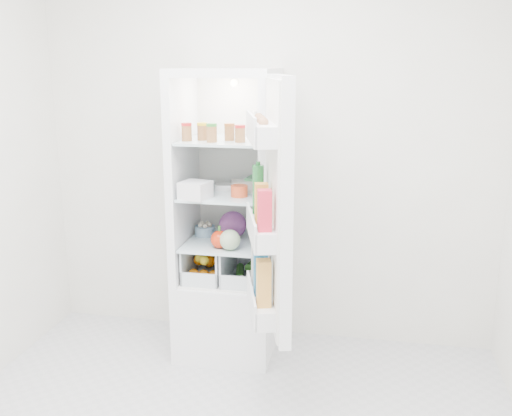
% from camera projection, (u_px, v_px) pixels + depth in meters
% --- Properties ---
extents(room_walls, '(3.02, 3.02, 2.61)m').
position_uv_depth(room_walls, '(201.00, 126.00, 2.21)').
color(room_walls, silver).
rests_on(room_walls, ground).
extents(refrigerator, '(0.60, 0.60, 1.80)m').
position_uv_depth(refrigerator, '(229.00, 250.00, 3.66)').
color(refrigerator, white).
rests_on(refrigerator, ground).
extents(shelf_low, '(0.49, 0.53, 0.01)m').
position_uv_depth(shelf_low, '(227.00, 241.00, 3.59)').
color(shelf_low, silver).
rests_on(shelf_low, refrigerator).
extents(shelf_mid, '(0.49, 0.53, 0.02)m').
position_uv_depth(shelf_mid, '(226.00, 193.00, 3.51)').
color(shelf_mid, silver).
rests_on(shelf_mid, refrigerator).
extents(shelf_top, '(0.49, 0.53, 0.02)m').
position_uv_depth(shelf_top, '(226.00, 140.00, 3.43)').
color(shelf_top, silver).
rests_on(shelf_top, refrigerator).
extents(crisper_left, '(0.23, 0.46, 0.22)m').
position_uv_depth(crisper_left, '(209.00, 260.00, 3.64)').
color(crisper_left, silver).
rests_on(crisper_left, refrigerator).
extents(crisper_right, '(0.23, 0.46, 0.22)m').
position_uv_depth(crisper_right, '(246.00, 262.00, 3.60)').
color(crisper_right, silver).
rests_on(crisper_right, refrigerator).
extents(condiment_jars, '(0.38, 0.16, 0.08)m').
position_uv_depth(condiment_jars, '(214.00, 134.00, 3.31)').
color(condiment_jars, '#B21919').
rests_on(condiment_jars, shelf_top).
extents(squeeze_bottle, '(0.06, 0.06, 0.17)m').
position_uv_depth(squeeze_bottle, '(257.00, 125.00, 3.40)').
color(squeeze_bottle, white).
rests_on(squeeze_bottle, shelf_top).
extents(tub_white, '(0.19, 0.19, 0.10)m').
position_uv_depth(tub_white, '(195.00, 190.00, 3.34)').
color(tub_white, white).
rests_on(tub_white, shelf_mid).
extents(tub_cream, '(0.16, 0.16, 0.07)m').
position_uv_depth(tub_cream, '(242.00, 186.00, 3.52)').
color(tub_cream, beige).
rests_on(tub_cream, shelf_mid).
extents(tin_red, '(0.11, 0.11, 0.07)m').
position_uv_depth(tin_red, '(239.00, 191.00, 3.39)').
color(tin_red, '#DC4821').
rests_on(tin_red, shelf_mid).
extents(foil_tray, '(0.16, 0.13, 0.04)m').
position_uv_depth(foil_tray, '(227.00, 187.00, 3.58)').
color(foil_tray, silver).
rests_on(foil_tray, shelf_mid).
extents(tub_green, '(0.12, 0.16, 0.08)m').
position_uv_depth(tub_green, '(256.00, 184.00, 3.56)').
color(tub_green, '#449759').
rests_on(tub_green, shelf_mid).
extents(red_cabbage, '(0.17, 0.17, 0.17)m').
position_uv_depth(red_cabbage, '(233.00, 225.00, 3.62)').
color(red_cabbage, '#571F5C').
rests_on(red_cabbage, shelf_low).
extents(bell_pepper, '(0.11, 0.11, 0.11)m').
position_uv_depth(bell_pepper, '(220.00, 239.00, 3.42)').
color(bell_pepper, red).
rests_on(bell_pepper, shelf_low).
extents(mushroom_bowl, '(0.14, 0.14, 0.06)m').
position_uv_depth(mushroom_bowl, '(205.00, 231.00, 3.68)').
color(mushroom_bowl, '#80A4BF').
rests_on(mushroom_bowl, shelf_low).
extents(salad_bag, '(0.12, 0.12, 0.12)m').
position_uv_depth(salad_bag, '(230.00, 240.00, 3.39)').
color(salad_bag, '#9AB487').
rests_on(salad_bag, shelf_low).
extents(citrus_pile, '(0.20, 0.31, 0.16)m').
position_uv_depth(citrus_pile, '(207.00, 265.00, 3.62)').
color(citrus_pile, orange).
rests_on(citrus_pile, refrigerator).
extents(veg_pile, '(0.16, 0.30, 0.10)m').
position_uv_depth(veg_pile, '(247.00, 269.00, 3.60)').
color(veg_pile, '#1E4A18').
rests_on(veg_pile, refrigerator).
extents(fridge_door, '(0.32, 0.59, 1.30)m').
position_uv_depth(fridge_door, '(273.00, 212.00, 2.89)').
color(fridge_door, white).
rests_on(fridge_door, refrigerator).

